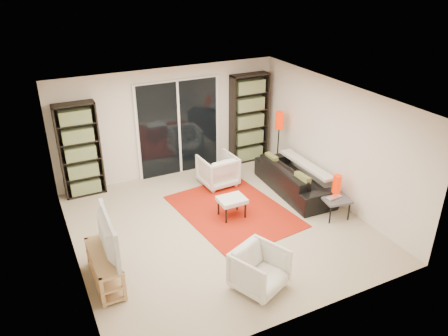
{
  "coord_description": "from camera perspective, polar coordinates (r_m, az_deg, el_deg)",
  "views": [
    {
      "loc": [
        -2.89,
        -6.09,
        4.43
      ],
      "look_at": [
        0.25,
        0.3,
        1.0
      ],
      "focal_mm": 35.0,
      "sensor_mm": 36.0,
      "label": 1
    }
  ],
  "objects": [
    {
      "name": "wall_left",
      "position": [
        6.9,
        -19.81,
        -3.86
      ],
      "size": [
        0.02,
        5.0,
        2.4
      ],
      "primitive_type": "cube",
      "color": "beige",
      "rests_on": "ground"
    },
    {
      "name": "ceiling",
      "position": [
        7.04,
        -0.76,
        8.96
      ],
      "size": [
        5.0,
        5.0,
        0.02
      ],
      "primitive_type": "cube",
      "color": "white",
      "rests_on": "wall_back"
    },
    {
      "name": "floor",
      "position": [
        8.07,
        -0.66,
        -7.59
      ],
      "size": [
        5.0,
        5.0,
        0.0
      ],
      "primitive_type": "plane",
      "color": "tan",
      "rests_on": "ground"
    },
    {
      "name": "wall_back",
      "position": [
        9.62,
        -7.18,
        5.91
      ],
      "size": [
        5.0,
        0.02,
        2.4
      ],
      "primitive_type": "cube",
      "color": "beige",
      "rests_on": "ground"
    },
    {
      "name": "tv_stand",
      "position": [
        6.92,
        -15.28,
        -12.43
      ],
      "size": [
        0.36,
        1.13,
        0.5
      ],
      "color": "#D3B47F",
      "rests_on": "floor"
    },
    {
      "name": "bookshelf_left",
      "position": [
        9.15,
        -18.3,
        2.18
      ],
      "size": [
        0.8,
        0.3,
        1.95
      ],
      "color": "black",
      "rests_on": "ground"
    },
    {
      "name": "ottoman",
      "position": [
        8.17,
        1.04,
        -4.3
      ],
      "size": [
        0.5,
        0.41,
        0.4
      ],
      "color": "silver",
      "rests_on": "floor"
    },
    {
      "name": "side_table",
      "position": [
        8.43,
        14.33,
        -4.06
      ],
      "size": [
        0.56,
        0.56,
        0.4
      ],
      "color": "#45464A",
      "rests_on": "floor"
    },
    {
      "name": "armchair_front",
      "position": [
        6.57,
        4.66,
        -13.11
      ],
      "size": [
        0.92,
        0.93,
        0.65
      ],
      "primitive_type": "imported",
      "rotation": [
        0.0,
        0.0,
        0.41
      ],
      "color": "silver",
      "rests_on": "floor"
    },
    {
      "name": "rug",
      "position": [
        8.5,
        1.22,
        -5.64
      ],
      "size": [
        2.09,
        2.66,
        0.01
      ],
      "primitive_type": "cube",
      "rotation": [
        0.0,
        0.0,
        0.11
      ],
      "color": "#B01D0B",
      "rests_on": "floor"
    },
    {
      "name": "laptop",
      "position": [
        8.37,
        14.39,
        -3.86
      ],
      "size": [
        0.33,
        0.24,
        0.02
      ],
      "primitive_type": "imported",
      "rotation": [
        0.0,
        0.0,
        0.11
      ],
      "color": "silver",
      "rests_on": "side_table"
    },
    {
      "name": "table_lamp",
      "position": [
        8.5,
        14.52,
        -2.08
      ],
      "size": [
        0.16,
        0.16,
        0.37
      ],
      "primitive_type": "cylinder",
      "color": "#C01B00",
      "rests_on": "side_table"
    },
    {
      "name": "armchair_back",
      "position": [
        9.34,
        -0.82,
        -0.29
      ],
      "size": [
        0.76,
        0.78,
        0.67
      ],
      "primitive_type": "imported",
      "rotation": [
        0.0,
        0.0,
        3.2
      ],
      "color": "silver",
      "rests_on": "floor"
    },
    {
      "name": "wall_front",
      "position": [
        5.63,
        10.51,
        -9.81
      ],
      "size": [
        5.0,
        0.02,
        2.4
      ],
      "primitive_type": "cube",
      "color": "beige",
      "rests_on": "ground"
    },
    {
      "name": "floor_lamp",
      "position": [
        9.78,
        7.21,
        5.42
      ],
      "size": [
        0.21,
        0.21,
        1.4
      ],
      "color": "black",
      "rests_on": "floor"
    },
    {
      "name": "tv",
      "position": [
        6.6,
        -15.67,
        -8.58
      ],
      "size": [
        0.18,
        1.11,
        0.64
      ],
      "primitive_type": "imported",
      "rotation": [
        0.0,
        0.0,
        1.54
      ],
      "color": "black",
      "rests_on": "tv_stand"
    },
    {
      "name": "bookshelf_right",
      "position": [
        10.26,
        3.28,
        6.46
      ],
      "size": [
        0.9,
        0.3,
        2.1
      ],
      "color": "black",
      "rests_on": "ground"
    },
    {
      "name": "sofa",
      "position": [
        9.19,
        9.17,
        -1.32
      ],
      "size": [
        0.9,
        2.09,
        0.6
      ],
      "primitive_type": "imported",
      "rotation": [
        0.0,
        0.0,
        1.53
      ],
      "color": "black",
      "rests_on": "floor"
    },
    {
      "name": "sliding_door",
      "position": [
        9.7,
        -5.94,
        5.2
      ],
      "size": [
        1.92,
        0.08,
        2.16
      ],
      "color": "white",
      "rests_on": "ground"
    },
    {
      "name": "wall_right",
      "position": [
        8.75,
        14.25,
        3.24
      ],
      "size": [
        0.02,
        5.0,
        2.4
      ],
      "primitive_type": "cube",
      "color": "beige",
      "rests_on": "ground"
    }
  ]
}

